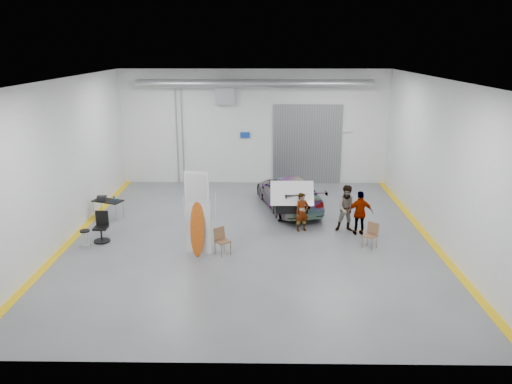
{
  "coord_description": "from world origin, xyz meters",
  "views": [
    {
      "loc": [
        0.46,
        -18.07,
        7.18
      ],
      "look_at": [
        0.18,
        1.09,
        1.5
      ],
      "focal_mm": 35.0,
      "sensor_mm": 36.0,
      "label": 1
    }
  ],
  "objects_px": {
    "person_b": "(348,208)",
    "shop_stool": "(86,240)",
    "surfboard_display": "(199,221)",
    "office_chair": "(102,229)",
    "folding_chair_near": "(223,246)",
    "person_a": "(302,212)",
    "work_table": "(106,200)",
    "folding_chair_far": "(370,240)",
    "person_c": "(360,213)",
    "sedan_car": "(289,193)"
  },
  "relations": [
    {
      "from": "sedan_car",
      "to": "folding_chair_near",
      "type": "relative_size",
      "value": 5.34
    },
    {
      "from": "person_b",
      "to": "folding_chair_far",
      "type": "distance_m",
      "value": 1.94
    },
    {
      "from": "person_b",
      "to": "person_c",
      "type": "bearing_deg",
      "value": -37.51
    },
    {
      "from": "work_table",
      "to": "office_chair",
      "type": "distance_m",
      "value": 2.73
    },
    {
      "from": "sedan_car",
      "to": "office_chair",
      "type": "xyz_separation_m",
      "value": [
        -7.27,
        -4.09,
        -0.24
      ]
    },
    {
      "from": "work_table",
      "to": "person_a",
      "type": "bearing_deg",
      "value": -9.73
    },
    {
      "from": "person_a",
      "to": "work_table",
      "type": "bearing_deg",
      "value": 147.55
    },
    {
      "from": "person_c",
      "to": "surfboard_display",
      "type": "xyz_separation_m",
      "value": [
        -5.99,
        -2.18,
        0.43
      ]
    },
    {
      "from": "person_b",
      "to": "office_chair",
      "type": "distance_m",
      "value": 9.54
    },
    {
      "from": "person_b",
      "to": "work_table",
      "type": "relative_size",
      "value": 1.36
    },
    {
      "from": "folding_chair_near",
      "to": "person_c",
      "type": "bearing_deg",
      "value": -18.75
    },
    {
      "from": "sedan_car",
      "to": "surfboard_display",
      "type": "xyz_separation_m",
      "value": [
        -3.38,
        -5.41,
        0.57
      ]
    },
    {
      "from": "folding_chair_near",
      "to": "surfboard_display",
      "type": "bearing_deg",
      "value": 152.06
    },
    {
      "from": "person_b",
      "to": "work_table",
      "type": "xyz_separation_m",
      "value": [
        -10.06,
        1.42,
        -0.16
      ]
    },
    {
      "from": "folding_chair_near",
      "to": "work_table",
      "type": "bearing_deg",
      "value": 104.36
    },
    {
      "from": "sedan_car",
      "to": "surfboard_display",
      "type": "distance_m",
      "value": 6.41
    },
    {
      "from": "person_c",
      "to": "office_chair",
      "type": "bearing_deg",
      "value": 1.47
    },
    {
      "from": "person_a",
      "to": "shop_stool",
      "type": "bearing_deg",
      "value": 171.37
    },
    {
      "from": "folding_chair_near",
      "to": "office_chair",
      "type": "xyz_separation_m",
      "value": [
        -4.68,
        1.16,
        0.2
      ]
    },
    {
      "from": "person_a",
      "to": "person_c",
      "type": "distance_m",
      "value": 2.26
    },
    {
      "from": "person_b",
      "to": "work_table",
      "type": "bearing_deg",
      "value": 175.09
    },
    {
      "from": "surfboard_display",
      "to": "work_table",
      "type": "height_order",
      "value": "surfboard_display"
    },
    {
      "from": "person_b",
      "to": "folding_chair_far",
      "type": "xyz_separation_m",
      "value": [
        0.56,
        -1.74,
        -0.65
      ]
    },
    {
      "from": "person_c",
      "to": "folding_chair_near",
      "type": "xyz_separation_m",
      "value": [
        -5.21,
        -2.02,
        -0.58
      ]
    },
    {
      "from": "folding_chair_near",
      "to": "work_table",
      "type": "xyz_separation_m",
      "value": [
        -5.28,
        3.8,
        0.49
      ]
    },
    {
      "from": "surfboard_display",
      "to": "office_chair",
      "type": "xyz_separation_m",
      "value": [
        -3.89,
        1.32,
        -0.81
      ]
    },
    {
      "from": "person_c",
      "to": "shop_stool",
      "type": "distance_m",
      "value": 10.38
    },
    {
      "from": "surfboard_display",
      "to": "folding_chair_near",
      "type": "height_order",
      "value": "surfboard_display"
    },
    {
      "from": "person_b",
      "to": "person_a",
      "type": "bearing_deg",
      "value": -176.9
    },
    {
      "from": "person_a",
      "to": "surfboard_display",
      "type": "distance_m",
      "value": 4.57
    },
    {
      "from": "sedan_car",
      "to": "work_table",
      "type": "bearing_deg",
      "value": -3.31
    },
    {
      "from": "person_c",
      "to": "folding_chair_near",
      "type": "relative_size",
      "value": 1.84
    },
    {
      "from": "person_c",
      "to": "work_table",
      "type": "xyz_separation_m",
      "value": [
        -10.49,
        1.78,
        -0.09
      ]
    },
    {
      "from": "person_a",
      "to": "person_b",
      "type": "xyz_separation_m",
      "value": [
        1.8,
        0.0,
        0.16
      ]
    },
    {
      "from": "person_a",
      "to": "folding_chair_far",
      "type": "height_order",
      "value": "person_a"
    },
    {
      "from": "office_chair",
      "to": "folding_chair_near",
      "type": "bearing_deg",
      "value": -13.78
    },
    {
      "from": "surfboard_display",
      "to": "folding_chair_near",
      "type": "distance_m",
      "value": 1.29
    },
    {
      "from": "shop_stool",
      "to": "work_table",
      "type": "height_order",
      "value": "work_table"
    },
    {
      "from": "person_b",
      "to": "shop_stool",
      "type": "relative_size",
      "value": 2.57
    },
    {
      "from": "person_a",
      "to": "folding_chair_far",
      "type": "xyz_separation_m",
      "value": [
        2.36,
        -1.74,
        -0.49
      ]
    },
    {
      "from": "person_a",
      "to": "work_table",
      "type": "distance_m",
      "value": 8.38
    },
    {
      "from": "sedan_car",
      "to": "folding_chair_near",
      "type": "xyz_separation_m",
      "value": [
        -2.6,
        -5.25,
        -0.44
      ]
    },
    {
      "from": "person_b",
      "to": "shop_stool",
      "type": "bearing_deg",
      "value": -165.32
    },
    {
      "from": "surfboard_display",
      "to": "work_table",
      "type": "bearing_deg",
      "value": 153.93
    },
    {
      "from": "office_chair",
      "to": "folding_chair_far",
      "type": "bearing_deg",
      "value": -2.85
    },
    {
      "from": "sedan_car",
      "to": "folding_chair_far",
      "type": "distance_m",
      "value": 5.37
    },
    {
      "from": "folding_chair_far",
      "to": "shop_stool",
      "type": "bearing_deg",
      "value": -138.33
    },
    {
      "from": "folding_chair_near",
      "to": "office_chair",
      "type": "height_order",
      "value": "office_chair"
    },
    {
      "from": "sedan_car",
      "to": "person_b",
      "type": "relative_size",
      "value": 2.71
    },
    {
      "from": "surfboard_display",
      "to": "office_chair",
      "type": "distance_m",
      "value": 4.19
    }
  ]
}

